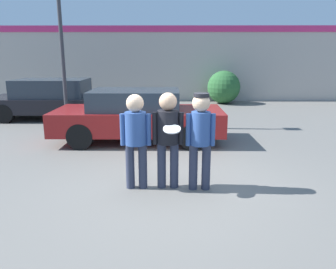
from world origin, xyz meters
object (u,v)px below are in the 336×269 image
Objects in this scene: parked_car_far at (55,99)px; person_right at (200,133)px; parked_car_near at (138,115)px; shrub at (224,87)px; person_middle_with_frisbee at (168,132)px; street_lamp at (66,11)px; person_left at (136,134)px.

person_right is at bearing -54.07° from parked_car_far.
parked_car_far is (-3.36, 3.24, 0.01)m from parked_car_near.
person_right is 10.61m from shrub.
parked_car_far is at bearing -150.19° from shrub.
person_middle_with_frisbee reaches higher than shrub.
person_right is at bearing -67.34° from parked_car_near.
parked_car_near is 2.84× the size of shrub.
person_right is at bearing -54.29° from street_lamp.
person_middle_with_frisbee is at bearing -58.19° from street_lamp.
street_lamp reaches higher than person_right.
person_left is at bearing 177.73° from person_right.
person_right is at bearing -7.47° from person_middle_with_frisbee.
parked_car_near is at bearing 94.95° from person_left.
person_right reaches higher than shrub.
street_lamp is (1.08, -1.45, 2.83)m from parked_car_far.
shrub is (2.04, 10.41, -0.22)m from person_right.
person_middle_with_frisbee is at bearing -104.06° from shrub.
person_middle_with_frisbee is at bearing 172.53° from person_right.
person_right is at bearing -101.11° from shrub.
shrub is at bearing 29.81° from parked_car_far.
person_right is (0.55, -0.07, 0.00)m from person_middle_with_frisbee.
person_middle_with_frisbee is 0.38× the size of parked_car_near.
street_lamp is (-2.28, 1.79, 2.85)m from parked_car_near.
person_left is 1.05× the size of shrub.
parked_car_far is at bearing 125.93° from person_right.
parked_car_far is 3.06× the size of shrub.
parked_car_near is at bearing 112.66° from person_right.
parked_car_far is 3.36m from street_lamp.
person_middle_with_frisbee is at bearing -75.57° from parked_car_near.
shrub is (5.69, 5.33, -2.77)m from street_lamp.
person_middle_with_frisbee is 3.34m from parked_car_near.
person_middle_with_frisbee is 7.70m from parked_car_far.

